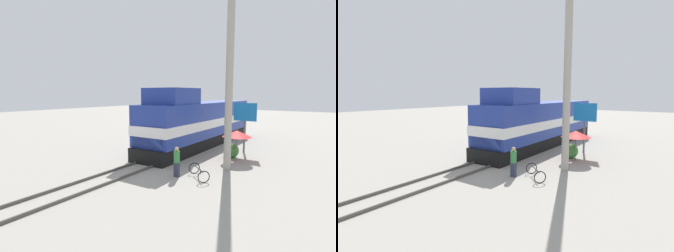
# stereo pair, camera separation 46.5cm
# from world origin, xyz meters

# --- Properties ---
(ground_plane) EXTENTS (120.00, 120.00, 0.00)m
(ground_plane) POSITION_xyz_m (0.00, 0.00, 0.00)
(ground_plane) COLOR gray
(rail_near) EXTENTS (0.08, 29.32, 0.15)m
(rail_near) POSITION_xyz_m (-0.72, 0.00, 0.07)
(rail_near) COLOR #4C4742
(rail_near) RESTS_ON ground_plane
(rail_far) EXTENTS (0.08, 29.32, 0.15)m
(rail_far) POSITION_xyz_m (0.72, 0.00, 0.07)
(rail_far) COLOR #4C4742
(rail_far) RESTS_ON ground_plane
(locomotive) EXTENTS (3.12, 16.57, 5.06)m
(locomotive) POSITION_xyz_m (0.00, 5.44, 2.10)
(locomotive) COLOR black
(locomotive) RESTS_ON ground_plane
(utility_pole) EXTENTS (1.80, 0.45, 11.96)m
(utility_pole) POSITION_xyz_m (4.80, -0.12, 6.03)
(utility_pole) COLOR #9E998E
(utility_pole) RESTS_ON ground_plane
(vendor_umbrella) EXTENTS (2.02, 2.02, 2.13)m
(vendor_umbrella) POSITION_xyz_m (4.53, 2.27, 1.90)
(vendor_umbrella) COLOR #4C4C4C
(vendor_umbrella) RESTS_ON ground_plane
(billboard_sign) EXTENTS (1.81, 0.12, 3.93)m
(billboard_sign) POSITION_xyz_m (4.14, 5.16, 2.93)
(billboard_sign) COLOR #595959
(billboard_sign) RESTS_ON ground_plane
(shrub_cluster) EXTENTS (1.03, 1.03, 1.03)m
(shrub_cluster) POSITION_xyz_m (3.97, 2.93, 0.52)
(shrub_cluster) COLOR #388C38
(shrub_cluster) RESTS_ON ground_plane
(person_bystander) EXTENTS (0.34, 0.34, 1.72)m
(person_bystander) POSITION_xyz_m (3.00, -3.12, 0.93)
(person_bystander) COLOR #2D3347
(person_bystander) RESTS_ON ground_plane
(bicycle) EXTENTS (1.69, 1.69, 0.67)m
(bicycle) POSITION_xyz_m (4.14, -2.63, 0.34)
(bicycle) COLOR black
(bicycle) RESTS_ON ground_plane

